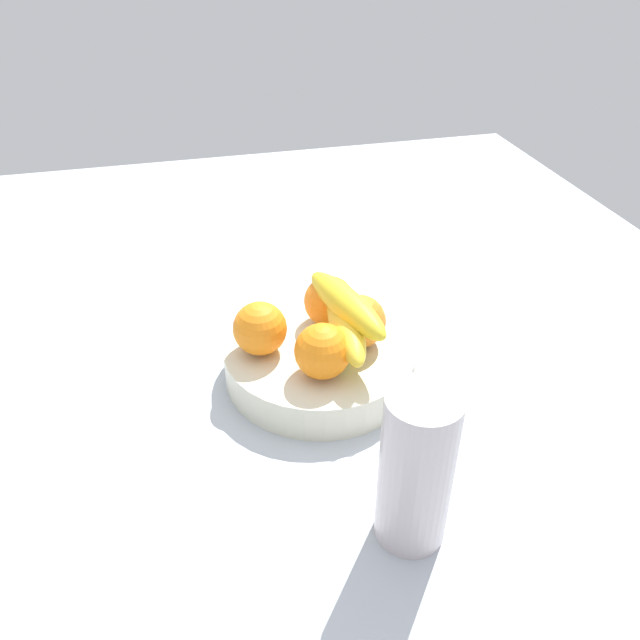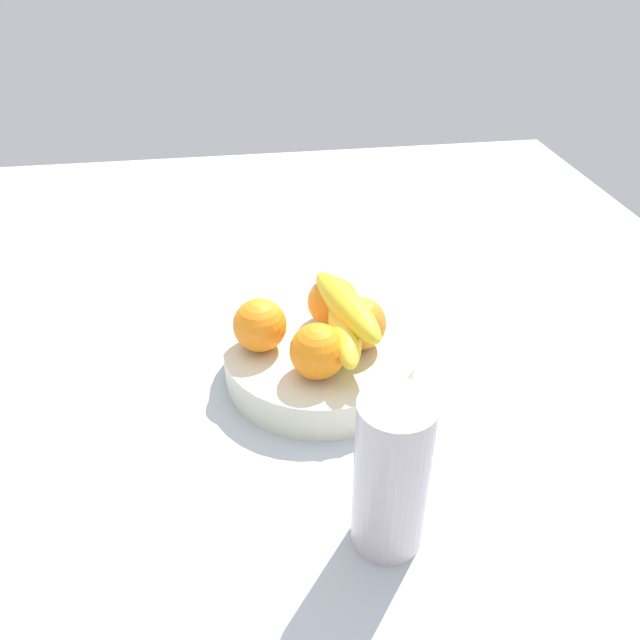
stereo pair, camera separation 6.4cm
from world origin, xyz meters
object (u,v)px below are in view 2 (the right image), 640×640
object	(u,v)px
orange_front_left	(260,325)
banana_bunch	(345,321)
orange_back_left	(333,302)
fruit_bowl	(320,360)
orange_front_right	(318,351)
orange_center	(360,323)
thermos_tumbler	(391,476)

from	to	relation	value
orange_front_left	banana_bunch	distance (cm)	10.96
orange_back_left	banana_bunch	xyz separation A→B (cm)	(-5.83, -0.52, 0.70)
fruit_bowl	banana_bunch	bearing A→B (deg)	-109.22
orange_front_right	orange_center	bearing A→B (deg)	-50.94
orange_center	banana_bunch	world-z (taller)	banana_bunch
fruit_bowl	banana_bunch	size ratio (longest dim) A/B	1.41
orange_front_right	orange_center	world-z (taller)	same
fruit_bowl	orange_center	size ratio (longest dim) A/B	3.66
orange_center	thermos_tumbler	world-z (taller)	thermos_tumbler
orange_back_left	orange_front_left	bearing A→B (deg)	111.53
orange_front_right	thermos_tumbler	size ratio (longest dim) A/B	0.38
thermos_tumbler	orange_front_left	bearing A→B (deg)	20.94
banana_bunch	thermos_tumbler	size ratio (longest dim) A/B	1.00
thermos_tumbler	orange_back_left	bearing A→B (deg)	0.53
orange_front_right	thermos_tumbler	distance (cm)	21.39
orange_back_left	orange_center	bearing A→B (deg)	-155.25
orange_back_left	thermos_tumbler	distance (cm)	31.67
banana_bunch	fruit_bowl	bearing A→B (deg)	70.78
orange_center	orange_back_left	bearing A→B (deg)	24.75
fruit_bowl	orange_front_left	world-z (taller)	orange_front_left
fruit_bowl	orange_center	xyz separation A→B (cm)	(-0.82, -5.08, 6.02)
orange_front_right	banana_bunch	size ratio (longest dim) A/B	0.38
orange_center	orange_front_left	bearing A→B (deg)	83.19
fruit_bowl	orange_front_left	distance (cm)	9.85
orange_center	banana_bunch	xyz separation A→B (cm)	(-0.24, 2.05, 0.70)
orange_front_right	orange_back_left	bearing A→B (deg)	-18.97
fruit_bowl	orange_back_left	world-z (taller)	orange_back_left
orange_center	thermos_tumbler	bearing A→B (deg)	174.99
orange_front_right	orange_back_left	world-z (taller)	same
thermos_tumbler	banana_bunch	bearing A→B (deg)	-0.51
orange_front_left	orange_front_right	world-z (taller)	same
fruit_bowl	orange_front_right	bearing A→B (deg)	168.91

